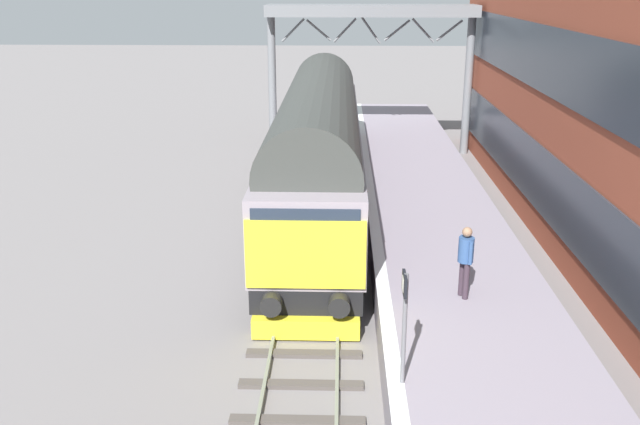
# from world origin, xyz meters

# --- Properties ---
(ground_plane) EXTENTS (140.00, 140.00, 0.00)m
(ground_plane) POSITION_xyz_m (0.00, 0.00, 0.00)
(ground_plane) COLOR slate
(ground_plane) RESTS_ON ground
(track_main) EXTENTS (2.50, 60.00, 0.15)m
(track_main) POSITION_xyz_m (0.00, -0.00, 0.05)
(track_main) COLOR gray
(track_main) RESTS_ON ground
(station_platform) EXTENTS (4.00, 44.00, 1.01)m
(station_platform) POSITION_xyz_m (3.60, 0.00, 0.50)
(station_platform) COLOR gray
(station_platform) RESTS_ON ground
(diesel_locomotive) EXTENTS (2.74, 17.96, 4.68)m
(diesel_locomotive) POSITION_xyz_m (0.00, 5.39, 2.48)
(diesel_locomotive) COLOR black
(diesel_locomotive) RESTS_ON ground
(platform_number_sign) EXTENTS (0.10, 0.44, 2.07)m
(platform_number_sign) POSITION_xyz_m (1.85, -6.78, 2.37)
(platform_number_sign) COLOR slate
(platform_number_sign) RESTS_ON station_platform
(waiting_passenger) EXTENTS (0.43, 0.49, 1.64)m
(waiting_passenger) POSITION_xyz_m (3.50, -3.25, 1.99)
(waiting_passenger) COLOR #382A35
(waiting_passenger) RESTS_ON station_platform
(overhead_footbridge) EXTENTS (9.30, 2.00, 6.67)m
(overhead_footbridge) POSITION_xyz_m (2.05, 14.45, 5.93)
(overhead_footbridge) COLOR slate
(overhead_footbridge) RESTS_ON ground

